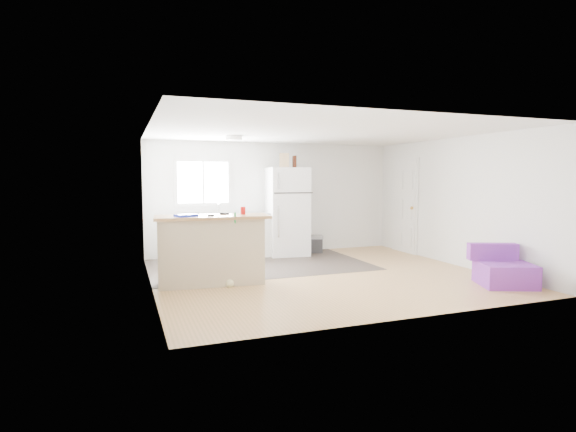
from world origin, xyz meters
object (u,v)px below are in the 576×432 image
object	(u,v)px
purple_seat	(503,271)
red_cup	(243,211)
cooler	(311,244)
bottle_right	(294,162)
bottle_left	(295,162)
refrigerator	(287,212)
kitchen_cabinets	(221,236)
peninsula	(211,249)
cardboard_box	(284,160)
cleaner_jug	(248,273)
mop	(231,271)
blue_tray	(186,215)

from	to	relation	value
purple_seat	red_cup	xyz separation A→B (m)	(-3.67, 1.67, 0.90)
cooler	bottle_right	size ratio (longest dim) A/B	2.26
bottle_left	refrigerator	bearing A→B (deg)	154.31
kitchen_cabinets	bottle_left	distance (m)	2.18
peninsula	cardboard_box	world-z (taller)	cardboard_box
kitchen_cabinets	refrigerator	size ratio (longest dim) A/B	1.11
kitchen_cabinets	cleaner_jug	xyz separation A→B (m)	(-0.02, -2.20, -0.33)
mop	red_cup	xyz separation A→B (m)	(0.27, 0.30, 0.90)
cleaner_jug	cooler	bearing A→B (deg)	26.38
peninsula	bottle_left	distance (m)	3.28
cooler	bottle_right	distance (m)	1.85
mop	bottle_right	bearing A→B (deg)	59.59
red_cup	purple_seat	bearing A→B (deg)	-24.47
kitchen_cabinets	cleaner_jug	world-z (taller)	kitchen_cabinets
purple_seat	cardboard_box	world-z (taller)	cardboard_box
kitchen_cabinets	cardboard_box	size ratio (longest dim) A/B	6.90
kitchen_cabinets	mop	size ratio (longest dim) A/B	1.81
kitchen_cabinets	cleaner_jug	size ratio (longest dim) A/B	6.90
cleaner_jug	cardboard_box	world-z (taller)	cardboard_box
peninsula	cardboard_box	distance (m)	3.18
mop	cleaner_jug	bearing A→B (deg)	43.60
refrigerator	cleaner_jug	world-z (taller)	refrigerator
bottle_left	red_cup	bearing A→B (deg)	-129.86
peninsula	red_cup	xyz separation A→B (m)	(0.52, 0.03, 0.59)
blue_tray	bottle_right	world-z (taller)	bottle_right
refrigerator	red_cup	distance (m)	2.54
mop	bottle_left	distance (m)	3.44
kitchen_cabinets	peninsula	xyz separation A→B (m)	(-0.60, -2.15, 0.08)
peninsula	bottle_right	size ratio (longest dim) A/B	7.16
peninsula	cooler	size ratio (longest dim) A/B	3.16
peninsula	cleaner_jug	distance (m)	0.71
red_cup	refrigerator	bearing A→B (deg)	53.74
blue_tray	bottle_right	xyz separation A→B (m)	(2.56, 2.14, 0.90)
peninsula	kitchen_cabinets	bearing A→B (deg)	79.51
cooler	purple_seat	distance (m)	4.12
red_cup	bottle_right	world-z (taller)	bottle_right
cleaner_jug	blue_tray	bearing A→B (deg)	160.05
refrigerator	bottle_right	distance (m)	1.07
cooler	purple_seat	world-z (taller)	purple_seat
mop	cardboard_box	size ratio (longest dim) A/B	3.81
peninsula	bottle_right	world-z (taller)	bottle_right
mop	blue_tray	distance (m)	1.08
cleaner_jug	red_cup	world-z (taller)	red_cup
blue_tray	bottle_right	distance (m)	3.45
blue_tray	bottle_right	bearing A→B (deg)	39.99
kitchen_cabinets	purple_seat	xyz separation A→B (m)	(3.59, -3.79, -0.24)
kitchen_cabinets	bottle_left	size ratio (longest dim) A/B	8.28
mop	cardboard_box	xyz separation A→B (m)	(1.69, 2.32, 1.77)
peninsula	refrigerator	bearing A→B (deg)	50.79
kitchen_cabinets	red_cup	distance (m)	2.23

